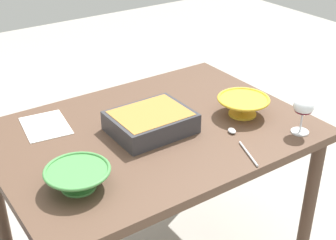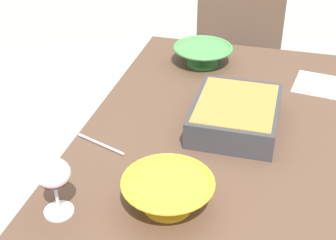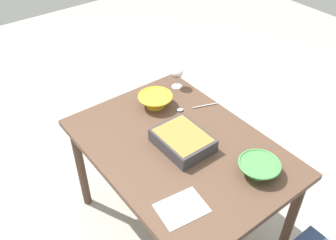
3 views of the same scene
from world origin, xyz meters
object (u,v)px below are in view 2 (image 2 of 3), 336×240
(chair, at_px, (234,62))
(small_bowl, at_px, (168,192))
(mixing_bowl, at_px, (203,54))
(serving_spoon, at_px, (130,156))
(napkin, at_px, (329,86))
(dining_table, at_px, (235,153))
(wine_glass, at_px, (54,177))
(casserole_dish, at_px, (236,113))

(chair, relative_size, small_bowl, 4.17)
(mixing_bowl, distance_m, small_bowl, 0.80)
(serving_spoon, distance_m, napkin, 0.78)
(dining_table, distance_m, serving_spoon, 0.36)
(wine_glass, relative_size, casserole_dish, 0.47)
(small_bowl, distance_m, serving_spoon, 0.22)
(chair, bearing_deg, dining_table, 8.08)
(casserole_dish, height_order, mixing_bowl, casserole_dish)
(dining_table, distance_m, chair, 1.01)
(napkin, bearing_deg, small_bowl, -27.32)
(wine_glass, distance_m, serving_spoon, 0.28)
(chair, xyz_separation_m, wine_glass, (1.46, -0.22, 0.35))
(dining_table, xyz_separation_m, mixing_bowl, (-0.41, -0.19, 0.13))
(chair, relative_size, wine_glass, 6.23)
(wine_glass, bearing_deg, casserole_dish, 144.50)
(napkin, bearing_deg, dining_table, -37.46)
(dining_table, distance_m, small_bowl, 0.42)
(casserole_dish, relative_size, napkin, 1.38)
(dining_table, distance_m, mixing_bowl, 0.47)
(casserole_dish, bearing_deg, mixing_bowl, -155.55)
(casserole_dish, bearing_deg, serving_spoon, -46.63)
(casserole_dish, height_order, napkin, casserole_dish)
(dining_table, xyz_separation_m, wine_glass, (0.47, -0.36, 0.19))
(wine_glass, distance_m, mixing_bowl, 0.90)
(chair, relative_size, mixing_bowl, 4.19)
(chair, height_order, mixing_bowl, chair)
(casserole_dish, xyz_separation_m, mixing_bowl, (-0.40, -0.18, -0.00))
(small_bowl, height_order, serving_spoon, small_bowl)
(casserole_dish, height_order, small_bowl, casserole_dish)
(chair, relative_size, napkin, 4.06)
(wine_glass, bearing_deg, serving_spoon, 159.20)
(mixing_bowl, relative_size, small_bowl, 0.99)
(serving_spoon, xyz_separation_m, napkin, (-0.57, 0.53, -0.01))
(napkin, bearing_deg, serving_spoon, -42.71)
(chair, distance_m, napkin, 0.80)
(chair, distance_m, mixing_bowl, 0.65)
(dining_table, height_order, casserole_dish, casserole_dish)
(dining_table, bearing_deg, casserole_dish, -141.35)
(casserole_dish, bearing_deg, dining_table, 38.65)
(dining_table, relative_size, napkin, 5.49)
(small_bowl, bearing_deg, casserole_dish, 165.62)
(wine_glass, relative_size, serving_spoon, 0.56)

